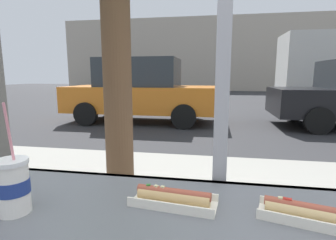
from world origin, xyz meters
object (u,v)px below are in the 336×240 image
at_px(hotdog_tray_far, 307,213).
at_px(soda_cup_left, 13,185).
at_px(hotdog_tray_near, 173,197).
at_px(parked_car_orange, 141,91).

bearing_deg(hotdog_tray_far, soda_cup_left, -173.29).
bearing_deg(hotdog_tray_near, parked_car_orange, 106.54).
relative_size(soda_cup_left, hotdog_tray_near, 1.18).
distance_m(soda_cup_left, parked_car_orange, 7.00).
distance_m(hotdog_tray_near, hotdog_tray_far, 0.36).
height_order(soda_cup_left, parked_car_orange, parked_car_orange).
height_order(soda_cup_left, hotdog_tray_far, soda_cup_left).
distance_m(hotdog_tray_near, parked_car_orange, 6.99).
height_order(hotdog_tray_near, parked_car_orange, parked_car_orange).
relative_size(hotdog_tray_far, parked_car_orange, 0.06).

